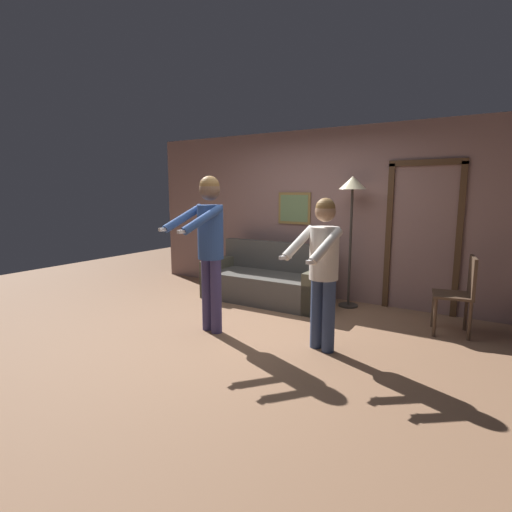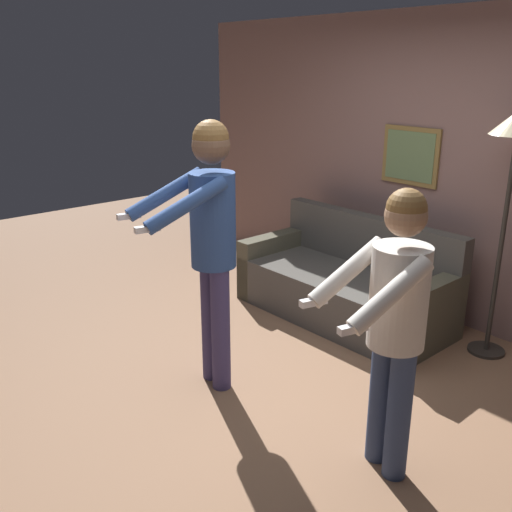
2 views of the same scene
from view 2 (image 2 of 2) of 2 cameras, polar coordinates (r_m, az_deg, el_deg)
The scene contains 5 objects.
ground_plane at distance 4.03m, azimuth 2.10°, elevation -13.75°, with size 12.00×12.00×0.00m, color #91684C.
back_wall_assembly at distance 5.06m, azimuth 19.60°, elevation 7.84°, with size 6.40×0.10×2.60m.
couch at distance 5.13m, azimuth 8.94°, elevation -3.06°, with size 1.91×0.88×0.87m.
person_standing_left at distance 3.73m, azimuth -4.59°, elevation 2.63°, with size 0.52×0.75×1.84m.
person_standing_right at distance 3.02m, azimuth 13.71°, elevation -5.51°, with size 0.53×0.66×1.60m.
Camera 2 is at (2.48, -2.32, 2.17)m, focal length 40.00 mm.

